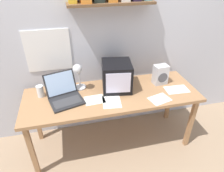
{
  "coord_description": "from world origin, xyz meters",
  "views": [
    {
      "loc": [
        -0.41,
        -1.71,
        1.92
      ],
      "look_at": [
        0.0,
        0.0,
        0.82
      ],
      "focal_mm": 32.0,
      "sensor_mm": 36.0,
      "label": 1
    }
  ],
  "objects_px": {
    "juice_glass": "(40,92)",
    "printed_handout": "(112,102)",
    "space_heater": "(160,75)",
    "corner_desk": "(112,98)",
    "open_notebook": "(160,99)",
    "loose_paper_near_laptop": "(177,90)",
    "desk_lamp": "(78,73)",
    "laptop": "(64,93)",
    "crt_monitor": "(117,76)",
    "loose_paper_near_monitor": "(95,100)"
  },
  "relations": [
    {
      "from": "corner_desk",
      "to": "printed_handout",
      "type": "bearing_deg",
      "value": -104.73
    },
    {
      "from": "crt_monitor",
      "to": "printed_handout",
      "type": "relative_size",
      "value": 1.53
    },
    {
      "from": "corner_desk",
      "to": "desk_lamp",
      "type": "bearing_deg",
      "value": 154.18
    },
    {
      "from": "corner_desk",
      "to": "desk_lamp",
      "type": "height_order",
      "value": "desk_lamp"
    },
    {
      "from": "corner_desk",
      "to": "laptop",
      "type": "distance_m",
      "value": 0.51
    },
    {
      "from": "open_notebook",
      "to": "loose_paper_near_laptop",
      "type": "xyz_separation_m",
      "value": [
        0.26,
        0.12,
        0.0
      ]
    },
    {
      "from": "corner_desk",
      "to": "open_notebook",
      "type": "relative_size",
      "value": 7.67
    },
    {
      "from": "space_heater",
      "to": "printed_handout",
      "type": "distance_m",
      "value": 0.67
    },
    {
      "from": "desk_lamp",
      "to": "loose_paper_near_monitor",
      "type": "distance_m",
      "value": 0.33
    },
    {
      "from": "juice_glass",
      "to": "printed_handout",
      "type": "height_order",
      "value": "juice_glass"
    },
    {
      "from": "crt_monitor",
      "to": "loose_paper_near_monitor",
      "type": "xyz_separation_m",
      "value": [
        -0.27,
        -0.16,
        -0.15
      ]
    },
    {
      "from": "space_heater",
      "to": "loose_paper_near_laptop",
      "type": "distance_m",
      "value": 0.24
    },
    {
      "from": "corner_desk",
      "to": "printed_handout",
      "type": "xyz_separation_m",
      "value": [
        -0.04,
        -0.14,
        0.06
      ]
    },
    {
      "from": "desk_lamp",
      "to": "printed_handout",
      "type": "xyz_separation_m",
      "value": [
        0.29,
        -0.3,
        -0.21
      ]
    },
    {
      "from": "corner_desk",
      "to": "juice_glass",
      "type": "xyz_separation_m",
      "value": [
        -0.73,
        0.13,
        0.12
      ]
    },
    {
      "from": "loose_paper_near_laptop",
      "to": "desk_lamp",
      "type": "bearing_deg",
      "value": 166.87
    },
    {
      "from": "desk_lamp",
      "to": "space_heater",
      "type": "distance_m",
      "value": 0.92
    },
    {
      "from": "crt_monitor",
      "to": "loose_paper_near_laptop",
      "type": "relative_size",
      "value": 1.38
    },
    {
      "from": "space_heater",
      "to": "loose_paper_near_laptop",
      "type": "relative_size",
      "value": 0.86
    },
    {
      "from": "corner_desk",
      "to": "loose_paper_near_laptop",
      "type": "bearing_deg",
      "value": -6.75
    },
    {
      "from": "desk_lamp",
      "to": "space_heater",
      "type": "relative_size",
      "value": 1.4
    },
    {
      "from": "loose_paper_near_monitor",
      "to": "open_notebook",
      "type": "height_order",
      "value": "same"
    },
    {
      "from": "printed_handout",
      "to": "space_heater",
      "type": "bearing_deg",
      "value": 20.03
    },
    {
      "from": "laptop",
      "to": "printed_handout",
      "type": "xyz_separation_m",
      "value": [
        0.46,
        -0.17,
        -0.06
      ]
    },
    {
      "from": "open_notebook",
      "to": "loose_paper_near_laptop",
      "type": "height_order",
      "value": "same"
    },
    {
      "from": "crt_monitor",
      "to": "loose_paper_near_laptop",
      "type": "distance_m",
      "value": 0.68
    },
    {
      "from": "loose_paper_near_laptop",
      "to": "printed_handout",
      "type": "bearing_deg",
      "value": -175.94
    },
    {
      "from": "crt_monitor",
      "to": "open_notebook",
      "type": "height_order",
      "value": "crt_monitor"
    },
    {
      "from": "space_heater",
      "to": "loose_paper_near_laptop",
      "type": "xyz_separation_m",
      "value": [
        0.13,
        -0.17,
        -0.11
      ]
    },
    {
      "from": "corner_desk",
      "to": "desk_lamp",
      "type": "xyz_separation_m",
      "value": [
        -0.33,
        0.16,
        0.27
      ]
    },
    {
      "from": "loose_paper_near_laptop",
      "to": "printed_handout",
      "type": "height_order",
      "value": "same"
    },
    {
      "from": "space_heater",
      "to": "open_notebook",
      "type": "relative_size",
      "value": 0.93
    },
    {
      "from": "crt_monitor",
      "to": "loose_paper_near_monitor",
      "type": "height_order",
      "value": "crt_monitor"
    },
    {
      "from": "corner_desk",
      "to": "loose_paper_near_monitor",
      "type": "bearing_deg",
      "value": -162.12
    },
    {
      "from": "space_heater",
      "to": "crt_monitor",
      "type": "bearing_deg",
      "value": 173.98
    },
    {
      "from": "juice_glass",
      "to": "printed_handout",
      "type": "xyz_separation_m",
      "value": [
        0.69,
        -0.27,
        -0.05
      ]
    },
    {
      "from": "crt_monitor",
      "to": "desk_lamp",
      "type": "relative_size",
      "value": 1.14
    },
    {
      "from": "corner_desk",
      "to": "laptop",
      "type": "xyz_separation_m",
      "value": [
        -0.49,
        0.03,
        0.12
      ]
    },
    {
      "from": "laptop",
      "to": "space_heater",
      "type": "distance_m",
      "value": 1.08
    },
    {
      "from": "corner_desk",
      "to": "loose_paper_near_monitor",
      "type": "relative_size",
      "value": 8.71
    },
    {
      "from": "laptop",
      "to": "loose_paper_near_monitor",
      "type": "relative_size",
      "value": 1.93
    },
    {
      "from": "desk_lamp",
      "to": "printed_handout",
      "type": "bearing_deg",
      "value": -30.36
    },
    {
      "from": "crt_monitor",
      "to": "laptop",
      "type": "relative_size",
      "value": 0.87
    },
    {
      "from": "crt_monitor",
      "to": "laptop",
      "type": "height_order",
      "value": "crt_monitor"
    },
    {
      "from": "printed_handout",
      "to": "corner_desk",
      "type": "bearing_deg",
      "value": 75.27
    },
    {
      "from": "corner_desk",
      "to": "loose_paper_near_laptop",
      "type": "distance_m",
      "value": 0.72
    },
    {
      "from": "desk_lamp",
      "to": "printed_handout",
      "type": "height_order",
      "value": "desk_lamp"
    },
    {
      "from": "laptop",
      "to": "space_heater",
      "type": "height_order",
      "value": "laptop"
    },
    {
      "from": "crt_monitor",
      "to": "printed_handout",
      "type": "bearing_deg",
      "value": -106.71
    },
    {
      "from": "juice_glass",
      "to": "loose_paper_near_laptop",
      "type": "relative_size",
      "value": 0.48
    }
  ]
}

